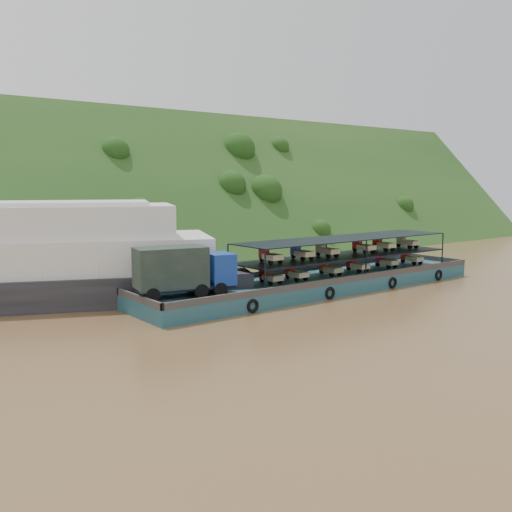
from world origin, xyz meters
TOP-DOWN VIEW (x-y plane):
  - ground at (0.00, 0.00)m, footprint 160.00×160.00m
  - hillside at (0.00, 36.00)m, footprint 140.00×39.60m
  - cargo_barge at (1.14, 0.14)m, footprint 35.08×7.18m

SIDE VIEW (x-z plane):
  - ground at x=0.00m, z-range 0.00..0.00m
  - hillside at x=0.00m, z-range -19.80..19.80m
  - cargo_barge at x=1.14m, z-range -1.23..3.70m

